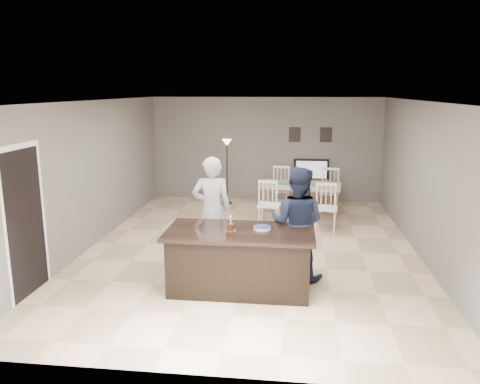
# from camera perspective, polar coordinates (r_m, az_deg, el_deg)

# --- Properties ---
(floor) EXTENTS (8.00, 8.00, 0.00)m
(floor) POSITION_cam_1_polar(r_m,az_deg,el_deg) (8.78, 1.39, -6.88)
(floor) COLOR #D9B08B
(floor) RESTS_ON ground
(room_shell) EXTENTS (8.00, 8.00, 8.00)m
(room_shell) POSITION_cam_1_polar(r_m,az_deg,el_deg) (8.37, 1.45, 4.02)
(room_shell) COLOR slate
(room_shell) RESTS_ON floor
(kitchen_island) EXTENTS (2.15, 1.10, 0.90)m
(kitchen_island) POSITION_cam_1_polar(r_m,az_deg,el_deg) (6.94, 0.01, -8.23)
(kitchen_island) COLOR black
(kitchen_island) RESTS_ON floor
(tv_console) EXTENTS (1.20, 0.40, 0.60)m
(tv_console) POSITION_cam_1_polar(r_m,az_deg,el_deg) (12.30, 8.61, 0.10)
(tv_console) COLOR olive
(tv_console) RESTS_ON floor
(television) EXTENTS (0.91, 0.12, 0.53)m
(television) POSITION_cam_1_polar(r_m,az_deg,el_deg) (12.27, 8.69, 2.74)
(television) COLOR black
(television) RESTS_ON tv_console
(tv_screen_glow) EXTENTS (0.78, 0.00, 0.78)m
(tv_screen_glow) POSITION_cam_1_polar(r_m,az_deg,el_deg) (12.19, 8.70, 2.70)
(tv_screen_glow) COLOR orange
(tv_screen_glow) RESTS_ON tv_console
(picture_frames) EXTENTS (1.10, 0.02, 0.38)m
(picture_frames) POSITION_cam_1_polar(r_m,az_deg,el_deg) (12.28, 8.57, 6.93)
(picture_frames) COLOR black
(picture_frames) RESTS_ON room_shell
(doorway) EXTENTS (0.00, 2.10, 2.65)m
(doorway) POSITION_cam_1_polar(r_m,az_deg,el_deg) (7.22, -24.80, -1.91)
(doorway) COLOR black
(doorway) RESTS_ON floor
(woman) EXTENTS (0.73, 0.54, 1.81)m
(woman) POSITION_cam_1_polar(r_m,az_deg,el_deg) (7.95, -3.47, -2.13)
(woman) COLOR #B6B5BA
(woman) RESTS_ON floor
(man) EXTENTS (1.00, 0.87, 1.76)m
(man) POSITION_cam_1_polar(r_m,az_deg,el_deg) (7.28, 6.99, -3.78)
(man) COLOR #172034
(man) RESTS_ON floor
(birthday_cake) EXTENTS (0.15, 0.15, 0.23)m
(birthday_cake) POSITION_cam_1_polar(r_m,az_deg,el_deg) (6.77, -1.15, -4.30)
(birthday_cake) COLOR yellow
(birthday_cake) RESTS_ON kitchen_island
(plate_stack) EXTENTS (0.26, 0.26, 0.04)m
(plate_stack) POSITION_cam_1_polar(r_m,az_deg,el_deg) (6.86, 2.71, -4.37)
(plate_stack) COLOR white
(plate_stack) RESTS_ON kitchen_island
(dining_table) EXTENTS (1.86, 2.13, 1.06)m
(dining_table) POSITION_cam_1_polar(r_m,az_deg,el_deg) (10.58, 7.47, 0.19)
(dining_table) COLOR tan
(dining_table) RESTS_ON floor
(floor_lamp) EXTENTS (0.25, 0.25, 1.66)m
(floor_lamp) POSITION_cam_1_polar(r_m,az_deg,el_deg) (11.91, -1.60, 4.65)
(floor_lamp) COLOR black
(floor_lamp) RESTS_ON floor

